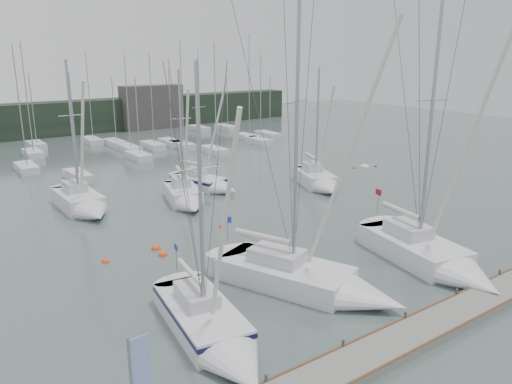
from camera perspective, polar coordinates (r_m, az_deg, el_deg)
ground at (r=26.01m, az=6.63°, el=-12.49°), size 160.00×160.00×0.00m
dock at (r=22.98m, az=15.32°, el=-16.54°), size 24.00×2.00×0.40m
far_treeline at (r=80.99m, az=-24.15°, el=7.49°), size 90.00×4.00×5.00m
far_building_right at (r=84.33m, az=-11.79°, el=9.48°), size 10.00×3.00×7.00m
mast_forest at (r=64.17m, az=-19.54°, el=4.28°), size 58.33×25.43×14.70m
sailboat_near_left at (r=22.38m, az=-4.70°, el=-15.89°), size 3.90×9.42×12.84m
sailboat_near_center at (r=26.67m, az=7.67°, el=-10.40°), size 6.92×10.71×16.84m
sailboat_near_right at (r=30.92m, az=20.08°, el=-7.39°), size 5.05×10.47×16.35m
sailboat_mid_b at (r=41.51m, az=-19.04°, el=-1.40°), size 2.92×8.01×12.57m
sailboat_mid_c at (r=41.50m, az=-8.00°, el=-0.72°), size 4.25×7.48×11.70m
sailboat_mid_d at (r=45.89m, az=-5.46°, el=0.93°), size 4.28×7.58×12.52m
sailboat_mid_e at (r=46.64m, az=7.30°, el=1.15°), size 5.10×8.06×11.74m
buoy_a at (r=31.92m, az=-10.60°, el=-7.12°), size 0.56×0.56×0.56m
buoy_b at (r=36.34m, az=-3.85°, el=-3.99°), size 0.51×0.51×0.51m
buoy_c at (r=31.77m, az=-16.81°, el=-7.66°), size 0.48×0.48×0.48m
seagull at (r=22.20m, az=12.30°, el=2.87°), size 1.06×0.52×0.21m
buoy_d at (r=33.00m, az=-11.38°, el=-6.38°), size 0.60×0.60×0.60m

